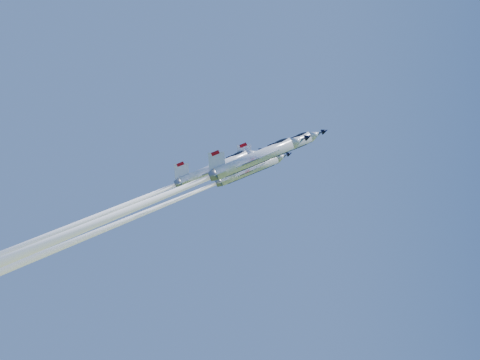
# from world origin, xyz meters

# --- Properties ---
(jet_lead) EXTENTS (50.69, 15.63, 49.71)m
(jet_lead) POSITION_xyz_m (-15.00, -3.60, 82.88)
(jet_lead) COLOR white
(jet_left) EXTENTS (47.33, 14.52, 47.07)m
(jet_left) POSITION_xyz_m (-19.46, 3.21, 81.16)
(jet_left) COLOR white
(jet_right) EXTENTS (50.65, 15.76, 48.51)m
(jet_right) POSITION_xyz_m (-17.88, -10.49, 80.21)
(jet_right) COLOR white
(jet_slot) EXTENTS (45.15, 14.17, 42.23)m
(jet_slot) POSITION_xyz_m (-22.23, -4.90, 80.90)
(jet_slot) COLOR white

